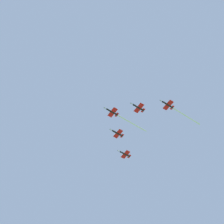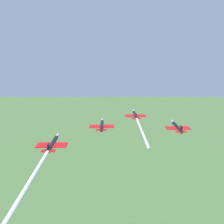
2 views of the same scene
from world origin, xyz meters
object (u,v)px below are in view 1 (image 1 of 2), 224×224
Objects in this scene: jet_starboard_outer at (125,154)px; jet_lead at (121,117)px; jet_starboard_inner at (117,133)px; jet_port_inner at (138,107)px; jet_port_outer at (176,110)px.

jet_lead is at bearing 140.44° from jet_starboard_outer.
jet_lead is at bearing 155.89° from jet_starboard_inner.
jet_lead is 2.84× the size of jet_port_inner.
jet_starboard_outer is at bearing -50.30° from jet_starboard_inner.
jet_port_outer is at bearing -119.26° from jet_port_inner.
jet_starboard_outer is at bearing -39.56° from jet_lead.
jet_starboard_outer is (-19.77, 5.07, -0.30)m from jet_starboard_inner.
jet_port_inner is 26.09m from jet_starboard_inner.
jet_port_inner is 0.35× the size of jet_port_outer.
jet_port_outer is 2.82× the size of jet_starboard_outer.
jet_port_outer is at bearing -171.74° from jet_starboard_outer.
jet_starboard_inner is 1.00× the size of jet_starboard_outer.
jet_lead is 1.01× the size of jet_port_outer.
jet_starboard_inner is at bearing 129.70° from jet_starboard_outer.
jet_lead is 39.09m from jet_port_outer.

